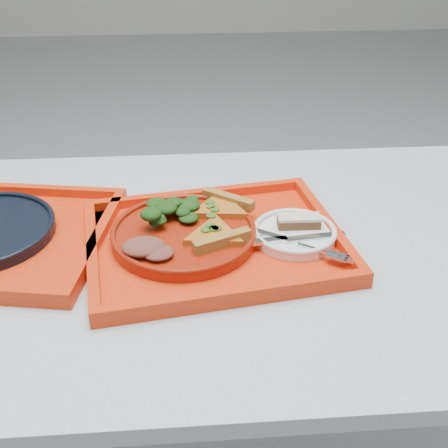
{
  "coord_description": "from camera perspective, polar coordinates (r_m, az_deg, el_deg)",
  "views": [
    {
      "loc": [
        0.0,
        -0.86,
        1.32
      ],
      "look_at": [
        0.07,
        0.02,
        0.78
      ],
      "focal_mm": 45.0,
      "sensor_mm": 36.0,
      "label": 1
    }
  ],
  "objects": [
    {
      "name": "pizza_slice_a",
      "position": [
        0.99,
        -1.01,
        -0.85
      ],
      "size": [
        0.14,
        0.15,
        0.02
      ],
      "primitive_type": null,
      "rotation": [
        0.0,
        0.0,
        1.98
      ],
      "color": "gold",
      "rests_on": "dinner_plate"
    },
    {
      "name": "knife",
      "position": [
        1.0,
        7.24,
        -1.42
      ],
      "size": [
        0.19,
        0.04,
        0.01
      ],
      "primitive_type": "cube",
      "rotation": [
        0.0,
        0.0,
        0.12
      ],
      "color": "silver",
      "rests_on": "side_plate"
    },
    {
      "name": "salad_heap",
      "position": [
        1.04,
        -5.33,
        1.69
      ],
      "size": [
        0.1,
        0.09,
        0.05
      ],
      "primitive_type": "ellipsoid",
      "color": "black",
      "rests_on": "dinner_plate"
    },
    {
      "name": "side_plate",
      "position": [
        1.02,
        7.16,
        -1.12
      ],
      "size": [
        0.15,
        0.15,
        0.01
      ],
      "primitive_type": "cylinder",
      "color": "white",
      "rests_on": "tray_main"
    },
    {
      "name": "tray_main",
      "position": [
        1.01,
        -0.96,
        -2.08
      ],
      "size": [
        0.5,
        0.41,
        0.01
      ],
      "primitive_type": "cube",
      "rotation": [
        0.0,
        0.0,
        0.15
      ],
      "color": "red",
      "rests_on": "table"
    },
    {
      "name": "dessert_bar",
      "position": [
        1.03,
        7.61,
        0.3
      ],
      "size": [
        0.08,
        0.03,
        0.02
      ],
      "rotation": [
        0.0,
        0.0,
        -0.03
      ],
      "color": "#452717",
      "rests_on": "side_plate"
    },
    {
      "name": "fork",
      "position": [
        0.98,
        7.41,
        -1.96
      ],
      "size": [
        0.17,
        0.12,
        0.01
      ],
      "primitive_type": "cube",
      "rotation": [
        0.0,
        0.0,
        -0.59
      ],
      "color": "silver",
      "rests_on": "side_plate"
    },
    {
      "name": "meat_portion",
      "position": [
        0.95,
        -8.17,
        -2.3
      ],
      "size": [
        0.07,
        0.06,
        0.02
      ],
      "primitive_type": "ellipsoid",
      "color": "brown",
      "rests_on": "dinner_plate"
    },
    {
      "name": "pizza_slice_b",
      "position": [
        1.07,
        -0.45,
        1.83
      ],
      "size": [
        0.16,
        0.16,
        0.02
      ],
      "primitive_type": null,
      "rotation": [
        0.0,
        0.0,
        4.08
      ],
      "color": "gold",
      "rests_on": "dinner_plate"
    },
    {
      "name": "dinner_plate",
      "position": [
        1.01,
        -4.1,
        -1.19
      ],
      "size": [
        0.26,
        0.26,
        0.02
      ],
      "primitive_type": "cylinder",
      "color": "maroon",
      "rests_on": "tray_main"
    },
    {
      "name": "table",
      "position": [
        1.07,
        -3.73,
        -5.46
      ],
      "size": [
        1.6,
        0.8,
        0.75
      ],
      "color": "#9AA2AD",
      "rests_on": "ground"
    }
  ]
}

